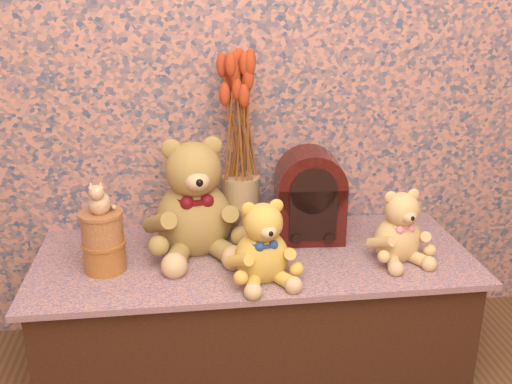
# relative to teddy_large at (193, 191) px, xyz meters

# --- Properties ---
(display_shelf) EXTENTS (1.43, 0.59, 0.41)m
(display_shelf) POSITION_rel_teddy_large_xyz_m (0.19, -0.07, -0.41)
(display_shelf) COLOR #3C437B
(display_shelf) RESTS_ON ground
(teddy_large) EXTENTS (0.39, 0.44, 0.42)m
(teddy_large) POSITION_rel_teddy_large_xyz_m (0.00, 0.00, 0.00)
(teddy_large) COLOR #A17F3E
(teddy_large) RESTS_ON display_shelf
(teddy_medium) EXTENTS (0.26, 0.29, 0.27)m
(teddy_medium) POSITION_rel_teddy_large_xyz_m (0.20, -0.23, -0.07)
(teddy_medium) COLOR gold
(teddy_medium) RESTS_ON display_shelf
(teddy_small) EXTENTS (0.24, 0.27, 0.26)m
(teddy_small) POSITION_rel_teddy_large_xyz_m (0.65, -0.15, -0.08)
(teddy_small) COLOR tan
(teddy_small) RESTS_ON display_shelf
(cathedral_radio) EXTENTS (0.24, 0.18, 0.32)m
(cathedral_radio) POSITION_rel_teddy_large_xyz_m (0.40, 0.04, -0.05)
(cathedral_radio) COLOR #380C0A
(cathedral_radio) RESTS_ON display_shelf
(ceramic_vase) EXTENTS (0.14, 0.14, 0.22)m
(ceramic_vase) POSITION_rel_teddy_large_xyz_m (0.17, 0.10, -0.10)
(ceramic_vase) COLOR tan
(ceramic_vase) RESTS_ON display_shelf
(dried_stalks) EXTENTS (0.25, 0.25, 0.37)m
(dried_stalks) POSITION_rel_teddy_large_xyz_m (0.17, 0.10, 0.19)
(dried_stalks) COLOR #BB3E1D
(dried_stalks) RESTS_ON ceramic_vase
(biscuit_tin_lower) EXTENTS (0.17, 0.17, 0.09)m
(biscuit_tin_lower) POSITION_rel_teddy_large_xyz_m (-0.28, -0.12, -0.16)
(biscuit_tin_lower) COLOR gold
(biscuit_tin_lower) RESTS_ON display_shelf
(biscuit_tin_upper) EXTENTS (0.15, 0.15, 0.10)m
(biscuit_tin_upper) POSITION_rel_teddy_large_xyz_m (-0.28, -0.12, -0.07)
(biscuit_tin_upper) COLOR tan
(biscuit_tin_upper) RESTS_ON biscuit_tin_lower
(cat_figurine) EXTENTS (0.09, 0.09, 0.11)m
(cat_figurine) POSITION_rel_teddy_large_xyz_m (-0.28, -0.12, 0.04)
(cat_figurine) COLOR silver
(cat_figurine) RESTS_ON biscuit_tin_upper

